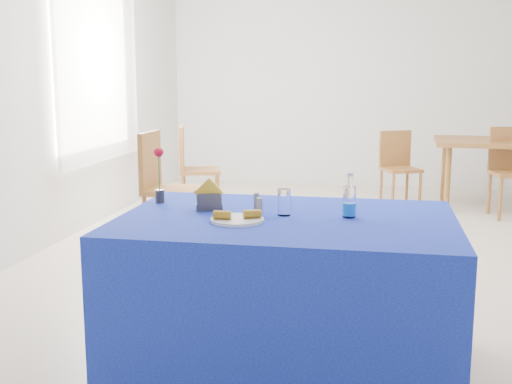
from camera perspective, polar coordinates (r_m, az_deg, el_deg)
floor at (r=5.21m, az=8.04°, el=-5.73°), size 7.00×7.00×0.00m
room_shell at (r=5.02m, az=8.56°, el=13.82°), size 7.00×7.00×7.00m
window_pane at (r=6.40m, az=-14.31°, el=11.05°), size 0.04×1.50×1.60m
curtain at (r=6.37m, az=-13.73°, el=11.08°), size 0.04×1.75×1.85m
plate at (r=2.98m, az=-1.69°, el=-2.50°), size 0.25×0.25×0.01m
drinking_glass at (r=3.10m, az=2.51°, el=-0.91°), size 0.06×0.06×0.13m
salt_shaker at (r=3.11m, az=0.30°, el=-1.30°), size 0.03×0.03×0.08m
pepper_shaker at (r=3.24m, az=0.05°, el=-0.81°), size 0.03×0.03×0.08m
blue_table at (r=3.18m, az=2.68°, el=-8.92°), size 1.60×1.10×0.76m
water_bottle at (r=3.09m, az=8.29°, el=-0.94°), size 0.06×0.06×0.21m
napkin_holder at (r=3.23m, az=-4.19°, el=-0.78°), size 0.15×0.09×0.17m
rose_vase at (r=3.44m, az=-8.59°, el=1.46°), size 0.05×0.05×0.30m
oak_table at (r=7.39m, az=21.29°, el=3.73°), size 1.51×1.01×0.76m
chair_bg_left at (r=7.32m, az=12.52°, el=2.57°), size 0.49×0.49×0.83m
chair_bg_right at (r=7.08m, az=21.75°, el=2.22°), size 0.46×0.46×0.91m
chair_win_a at (r=5.44m, az=-8.30°, el=0.99°), size 0.44×0.44×0.97m
chair_win_b at (r=6.70m, az=-5.72°, el=2.53°), size 0.51×0.51×0.92m
banana_pieces at (r=2.97m, az=-1.65°, el=-2.00°), size 0.22×0.10×0.04m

